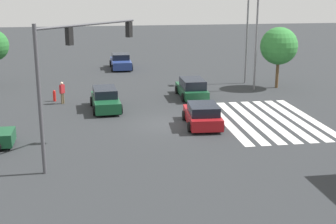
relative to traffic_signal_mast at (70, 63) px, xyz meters
name	(u,v)px	position (x,y,z in m)	size (l,w,h in m)	color
ground_plane	(168,124)	(5.65, -5.65, -5.02)	(149.68, 149.68, 0.00)	#2B2D30
crosswalk_markings	(267,120)	(5.65, -12.33, -5.01)	(9.91, 6.30, 0.01)	silver
traffic_signal_mast	(70,63)	(0.00, 0.00, 0.00)	(4.84, 4.84, 7.00)	#47474C
car_0	(203,115)	(5.02, -7.76, -4.32)	(4.30, 2.41, 1.44)	maroon
car_1	(121,62)	(26.73, -3.92, -4.29)	(4.77, 2.28, 1.55)	navy
car_2	(105,99)	(10.04, -1.82, -4.28)	(4.49, 2.23, 1.51)	#144728
car_4	(192,88)	(12.65, -8.68, -4.28)	(4.49, 2.11, 1.53)	#144728
pedestrian	(62,92)	(12.18, 1.31, -4.08)	(0.41, 0.41, 1.67)	brown
street_light_pole_a	(247,29)	(17.35, -14.58, -0.13)	(0.80, 0.36, 8.17)	slate
street_light_pole_b	(257,34)	(14.57, -14.46, -0.32)	(0.80, 0.36, 7.81)	slate
tree_corner_b	(279,46)	(15.07, -16.68, -1.41)	(3.17, 3.17, 5.20)	brown
fire_hydrant	(54,96)	(13.09, 1.98, -4.59)	(0.22, 0.22, 0.86)	red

